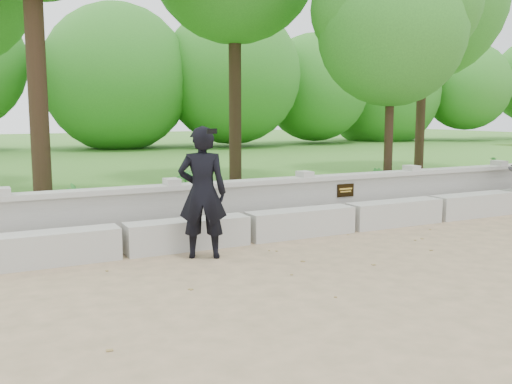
% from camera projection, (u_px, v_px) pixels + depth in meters
% --- Properties ---
extents(ground, '(80.00, 80.00, 0.00)m').
position_uv_depth(ground, '(427.00, 254.00, 8.31)').
color(ground, tan).
rests_on(ground, ground).
extents(lawn, '(40.00, 22.00, 0.25)m').
position_uv_depth(lawn, '(151.00, 166.00, 20.66)').
color(lawn, '#427328').
rests_on(lawn, ground).
extents(concrete_bench, '(11.90, 0.45, 0.45)m').
position_uv_depth(concrete_bench, '(350.00, 218.00, 9.96)').
color(concrete_bench, '#B1AFA7').
rests_on(concrete_bench, ground).
extents(parapet_wall, '(12.50, 0.35, 0.90)m').
position_uv_depth(parapet_wall, '(328.00, 199.00, 10.54)').
color(parapet_wall, '#A6A49D').
rests_on(parapet_wall, ground).
extents(man_main, '(0.81, 0.76, 1.87)m').
position_uv_depth(man_main, '(202.00, 193.00, 8.00)').
color(man_main, black).
rests_on(man_main, ground).
extents(tree_near_right, '(3.29, 3.29, 5.46)m').
position_uv_depth(tree_near_right, '(392.00, 20.00, 12.56)').
color(tree_near_right, '#382619').
rests_on(tree_near_right, lawn).
extents(shrub_a, '(0.42, 0.38, 0.67)m').
position_uv_depth(shrub_a, '(76.00, 204.00, 9.20)').
color(shrub_a, '#287427').
rests_on(shrub_a, lawn).
extents(shrub_b, '(0.45, 0.45, 0.64)m').
position_uv_depth(shrub_b, '(380.00, 183.00, 11.99)').
color(shrub_b, '#287427').
rests_on(shrub_b, lawn).
extents(shrub_c, '(0.76, 0.72, 0.67)m').
position_uv_depth(shrub_c, '(502.00, 171.00, 14.28)').
color(shrub_c, '#287427').
rests_on(shrub_c, lawn).
extents(shrub_d, '(0.47, 0.46, 0.62)m').
position_uv_depth(shrub_d, '(185.00, 185.00, 11.73)').
color(shrub_d, '#287427').
rests_on(shrub_d, lawn).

